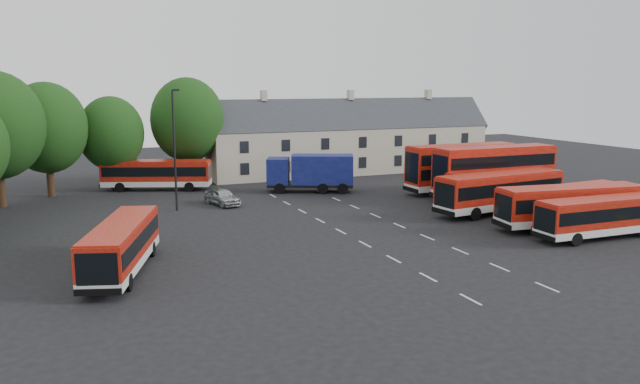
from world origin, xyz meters
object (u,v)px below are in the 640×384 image
Objects in this scene: bus_west at (121,243)px; lamppost at (175,147)px; silver_car at (222,197)px; bus_row_a at (603,214)px; bus_dd_south at (495,169)px; box_truck at (311,171)px.

lamppost reaches higher than bus_west.
bus_row_a is at bearing -60.56° from silver_car.
silver_car is (-21.94, 22.42, -0.99)m from bus_row_a.
bus_west reaches higher than silver_car.
bus_west is 1.03× the size of lamppost.
bus_west is (-34.77, -10.61, -1.08)m from bus_dd_south.
lamppost is at bearing 177.29° from silver_car.
box_truck is 0.86× the size of lamppost.
bus_row_a reaches higher than silver_car.
bus_dd_south is 17.83m from box_truck.
box_truck is at bearing -25.81° from bus_west.
bus_row_a is 32.59m from bus_west.
lamppost is at bearing 141.61° from bus_row_a.
box_truck is 10.61m from silver_car.
silver_car is (-24.46, 7.17, -2.11)m from bus_dd_south.
bus_dd_south reaches higher than silver_car.
bus_row_a is 0.97× the size of bus_west.
lamppost is (-14.24, -4.17, 3.44)m from box_truck.
bus_west is 18.32m from lamppost.
bus_row_a is at bearing -99.79° from bus_dd_south.
bus_row_a is 1.15× the size of box_truck.
bus_dd_south is at bearing -12.29° from lamppost.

